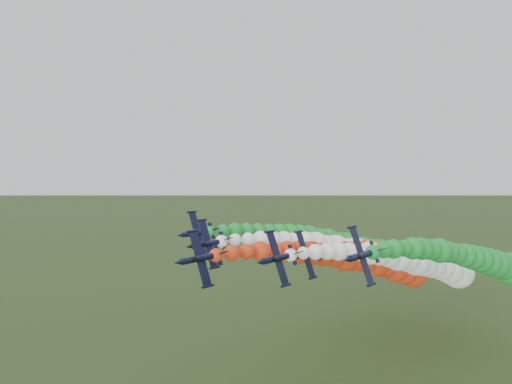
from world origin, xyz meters
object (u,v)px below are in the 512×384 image
jet_inner_left (362,253)px  jet_outer_right (486,263)px  jet_lead (369,264)px  jet_outer_left (344,245)px  jet_inner_right (423,264)px  jet_trail (428,261)px

jet_inner_left → jet_outer_right: jet_outer_right is taller
jet_lead → jet_inner_left: (-8.28, 12.56, 0.28)m
jet_outer_right → jet_outer_left: bearing=176.1°
jet_outer_right → jet_inner_left: bearing=-173.2°
jet_lead → jet_outer_left: 26.93m
jet_inner_right → jet_trail: bearing=105.2°
jet_outer_left → jet_outer_right: (43.83, -3.01, -0.12)m
jet_outer_left → jet_outer_right: 43.93m
jet_outer_left → jet_trail: (24.12, 9.20, -3.65)m
jet_outer_left → jet_outer_right: size_ratio=1.01×
jet_lead → jet_outer_left: size_ratio=0.99×
jet_inner_right → jet_outer_left: jet_outer_left is taller
jet_lead → jet_inner_right: bearing=51.9°
jet_inner_right → jet_inner_left: bearing=-179.4°
jet_lead → jet_outer_right: size_ratio=1.00×
jet_inner_left → jet_outer_right: size_ratio=1.01×
jet_lead → jet_outer_right: (25.34, 16.55, 0.87)m
jet_trail → jet_outer_right: bearing=-31.8°
jet_lead → jet_inner_left: size_ratio=1.00×
jet_inner_right → jet_outer_right: size_ratio=1.01×
jet_outer_left → jet_trail: size_ratio=1.00×
jet_lead → jet_inner_left: 15.05m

